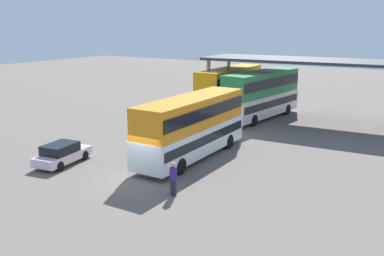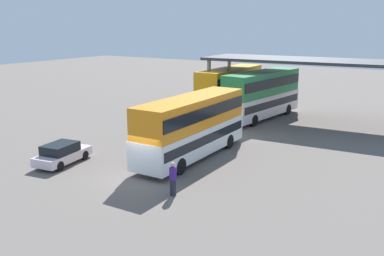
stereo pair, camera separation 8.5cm
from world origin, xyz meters
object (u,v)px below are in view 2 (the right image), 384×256
Objects in this scene: double_decker_near_canopy at (230,88)px; double_decker_mid_row at (262,93)px; pedestrian_waiting at (173,179)px; parked_hatchback at (62,154)px; double_decker_main at (192,125)px.

double_decker_near_canopy reaches higher than double_decker_mid_row.
pedestrian_waiting is (3.61, -19.51, -1.49)m from double_decker_mid_row.
pedestrian_waiting is (8.82, -0.40, 0.23)m from parked_hatchback.
double_decker_near_canopy is (1.35, 20.12, 1.73)m from parked_hatchback.
parked_hatchback is at bearing -129.51° from pedestrian_waiting.
double_decker_mid_row is at bearing 153.57° from pedestrian_waiting.
double_decker_mid_row reaches higher than parked_hatchback.
double_decker_main is at bearing -56.69° from parked_hatchback.
double_decker_near_canopy is 5.66× the size of pedestrian_waiting.
parked_hatchback is 2.27× the size of pedestrian_waiting.
double_decker_main is at bearing -162.41° from double_decker_near_canopy.
pedestrian_waiting is at bearing -162.87° from double_decker_mid_row.
double_decker_mid_row reaches higher than pedestrian_waiting.
double_decker_main is 15.36m from double_decker_near_canopy.
double_decker_near_canopy is (-4.83, 14.57, 0.18)m from double_decker_main.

